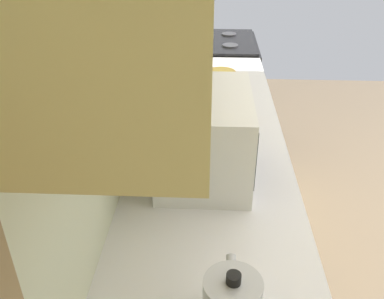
# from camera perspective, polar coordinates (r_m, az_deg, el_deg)

# --- Properties ---
(wall_back) EXTENTS (3.88, 0.12, 2.68)m
(wall_back) POSITION_cam_1_polar(r_m,az_deg,el_deg) (1.71, -9.86, 16.67)
(wall_back) COLOR beige
(wall_back) RESTS_ON ground_plane
(counter_run) EXTENTS (2.90, 0.63, 0.88)m
(counter_run) POSITION_cam_1_polar(r_m,az_deg,el_deg) (1.77, 2.03, -16.58)
(counter_run) COLOR #E6CE7D
(counter_run) RESTS_ON ground_plane
(oven_range) EXTENTS (0.68, 0.64, 1.06)m
(oven_range) POSITION_cam_1_polar(r_m,az_deg,el_deg) (3.25, 2.81, 7.24)
(oven_range) COLOR black
(oven_range) RESTS_ON ground_plane
(microwave) EXTENTS (0.47, 0.33, 0.30)m
(microwave) POSITION_cam_1_polar(r_m,az_deg,el_deg) (1.47, 1.81, 2.08)
(microwave) COLOR white
(microwave) RESTS_ON counter_run
(bowl) EXTENTS (0.16, 0.16, 0.05)m
(bowl) POSITION_cam_1_polar(r_m,az_deg,el_deg) (2.40, 4.08, 10.27)
(bowl) COLOR gold
(bowl) RESTS_ON counter_run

